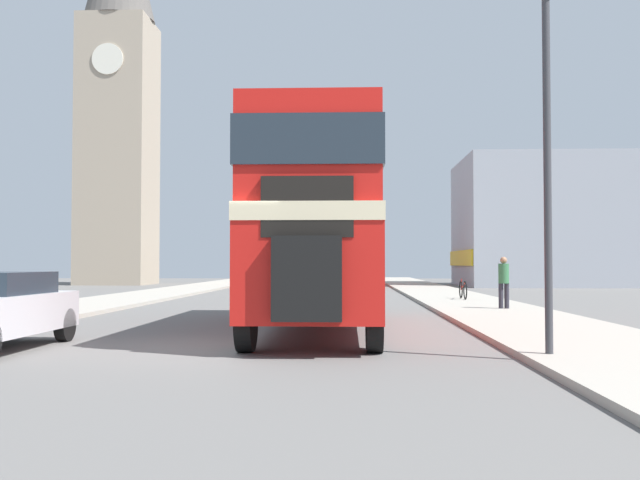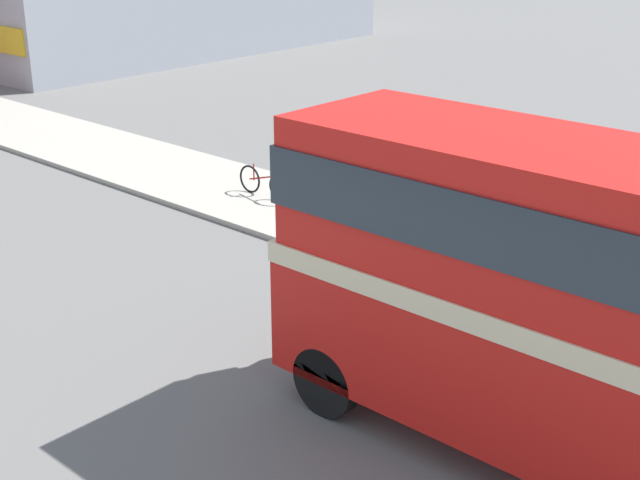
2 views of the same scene
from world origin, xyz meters
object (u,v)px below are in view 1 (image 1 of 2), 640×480
pedestrian_walking (504,279)px  street_lamp (547,106)px  church_tower (119,75)px  double_decker_bus (320,217)px  bicycle_on_pavement (463,290)px  bus_distant (334,249)px

pedestrian_walking → street_lamp: (-1.72, -11.12, 2.94)m
church_tower → double_decker_bus: bearing=-65.0°
bicycle_on_pavement → church_tower: size_ratio=0.06×
street_lamp → bicycle_on_pavement: bearing=85.3°
bicycle_on_pavement → street_lamp: 17.40m
pedestrian_walking → street_lamp: street_lamp is taller
pedestrian_walking → church_tower: (-21.47, 28.50, 14.18)m
bicycle_on_pavement → street_lamp: bearing=-94.7°
double_decker_bus → pedestrian_walking: size_ratio=6.59×
double_decker_bus → street_lamp: street_lamp is taller
bus_distant → pedestrian_walking: (5.78, -25.86, -1.44)m
street_lamp → bus_distant: bearing=96.3°
double_decker_bus → bicycle_on_pavement: (5.14, 11.77, -2.09)m
bicycle_on_pavement → church_tower: church_tower is taller
double_decker_bus → pedestrian_walking: double_decker_bus is taller
bicycle_on_pavement → church_tower: (-21.16, 22.63, 14.71)m
bus_distant → church_tower: (-15.70, 2.64, 12.74)m
bus_distant → bicycle_on_pavement: size_ratio=6.12×
double_decker_bus → bicycle_on_pavement: size_ratio=5.97×
church_tower → pedestrian_walking: bearing=-53.0°
street_lamp → church_tower: (-19.76, 39.62, 11.24)m
church_tower → bus_distant: bearing=-9.5°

